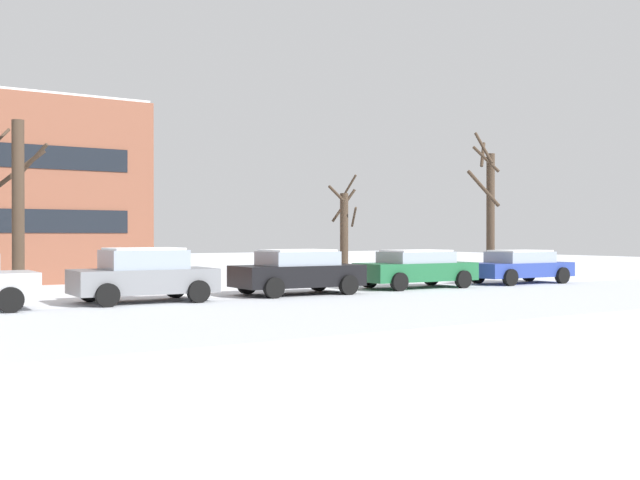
% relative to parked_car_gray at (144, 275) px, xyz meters
% --- Properties ---
extents(parked_car_gray, '(4.01, 2.25, 1.55)m').
position_rel_parked_car_gray_xyz_m(parked_car_gray, '(0.00, 0.00, 0.00)').
color(parked_car_gray, slate).
rests_on(parked_car_gray, ground).
extents(parked_car_black, '(4.18, 2.23, 1.45)m').
position_rel_parked_car_gray_xyz_m(parked_car_black, '(5.13, 0.03, -0.04)').
color(parked_car_black, black).
rests_on(parked_car_black, ground).
extents(parked_car_green, '(4.45, 2.15, 1.38)m').
position_rel_parked_car_gray_xyz_m(parked_car_green, '(10.25, 0.26, -0.07)').
color(parked_car_green, '#1E6038').
rests_on(parked_car_green, ground).
extents(parked_car_blue, '(4.37, 2.10, 1.32)m').
position_rel_parked_car_gray_xyz_m(parked_car_blue, '(15.38, 0.05, -0.10)').
color(parked_car_blue, '#283D93').
rests_on(parked_car_blue, ground).
extents(tree_far_left, '(1.18, 1.56, 6.40)m').
position_rel_parked_car_gray_xyz_m(tree_far_left, '(16.62, 2.94, 2.28)').
color(tree_far_left, '#423326').
rests_on(tree_far_left, ground).
extents(tree_far_mid, '(1.25, 1.28, 4.37)m').
position_rel_parked_car_gray_xyz_m(tree_far_mid, '(9.95, 4.42, 1.19)').
color(tree_far_mid, '#423326').
rests_on(tree_far_mid, ground).
extents(tree_far_right, '(2.06, 1.72, 5.50)m').
position_rel_parked_car_gray_xyz_m(tree_far_right, '(-2.61, 4.11, 2.14)').
color(tree_far_right, '#423326').
rests_on(tree_far_right, ground).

